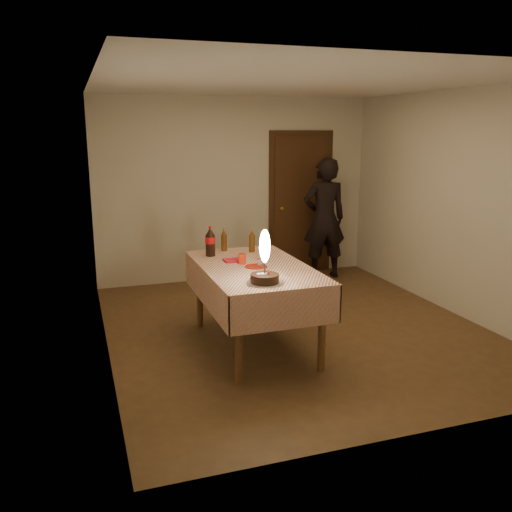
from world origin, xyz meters
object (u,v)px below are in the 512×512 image
at_px(dining_table, 254,277).
at_px(amber_bottle_left, 224,240).
at_px(birthday_cake, 265,269).
at_px(red_plate, 256,267).
at_px(red_cup, 242,259).
at_px(photographer, 324,218).
at_px(clear_cup, 261,263).
at_px(cola_bottle, 210,242).
at_px(amber_bottle_right, 252,241).

xyz_separation_m(dining_table, amber_bottle_left, (-0.10, 0.75, 0.23)).
bearing_deg(birthday_cake, red_plate, 79.03).
bearing_deg(birthday_cake, red_cup, 88.60).
xyz_separation_m(birthday_cake, photographer, (1.91, 2.78, -0.09)).
xyz_separation_m(dining_table, clear_cup, (0.04, -0.09, 0.16)).
xyz_separation_m(clear_cup, photographer, (1.77, 2.28, -0.00)).
relative_size(clear_cup, amber_bottle_left, 0.35).
bearing_deg(cola_bottle, red_plate, -63.26).
xyz_separation_m(dining_table, red_cup, (-0.09, 0.12, 0.16)).
relative_size(clear_cup, photographer, 0.05).
relative_size(red_plate, red_cup, 2.20).
relative_size(dining_table, birthday_cake, 3.61).
relative_size(birthday_cake, photographer, 0.27).
bearing_deg(photographer, birthday_cake, -124.45).
xyz_separation_m(dining_table, cola_bottle, (-0.30, 0.56, 0.26)).
distance_m(birthday_cake, photographer, 3.38).
bearing_deg(amber_bottle_right, red_plate, -104.94).
bearing_deg(red_plate, birthday_cake, -100.97).
relative_size(red_cup, cola_bottle, 0.31).
height_order(cola_bottle, photographer, photographer).
distance_m(dining_table, amber_bottle_left, 0.79).
xyz_separation_m(birthday_cake, cola_bottle, (-0.20, 1.16, 0.02)).
bearing_deg(dining_table, amber_bottle_right, 73.90).
relative_size(birthday_cake, clear_cup, 5.29).
height_order(red_plate, amber_bottle_right, amber_bottle_right).
distance_m(cola_bottle, amber_bottle_left, 0.27).
bearing_deg(red_cup, clear_cup, -59.47).
distance_m(red_cup, amber_bottle_left, 0.63).
xyz_separation_m(birthday_cake, red_cup, (0.02, 0.72, -0.08)).
xyz_separation_m(clear_cup, amber_bottle_right, (0.14, 0.70, 0.07)).
xyz_separation_m(red_cup, clear_cup, (0.13, -0.21, -0.01)).
relative_size(dining_table, photographer, 0.98).
height_order(clear_cup, amber_bottle_left, amber_bottle_left).
relative_size(dining_table, red_cup, 17.20).
height_order(red_plate, red_cup, red_cup).
relative_size(dining_table, amber_bottle_right, 6.75).
height_order(amber_bottle_left, amber_bottle_right, same).
distance_m(birthday_cake, red_plate, 0.58).
bearing_deg(amber_bottle_right, red_cup, -118.63).
bearing_deg(photographer, cola_bottle, -142.42).
bearing_deg(red_cup, cola_bottle, 115.79).
distance_m(birthday_cake, clear_cup, 0.54).
relative_size(amber_bottle_left, photographer, 0.15).
bearing_deg(photographer, red_plate, -129.01).
relative_size(cola_bottle, amber_bottle_right, 1.25).
height_order(clear_cup, cola_bottle, cola_bottle).
height_order(red_plate, clear_cup, clear_cup).
bearing_deg(photographer, clear_cup, -127.80).
xyz_separation_m(red_plate, amber_bottle_right, (0.17, 0.64, 0.11)).
distance_m(birthday_cake, amber_bottle_left, 1.35).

